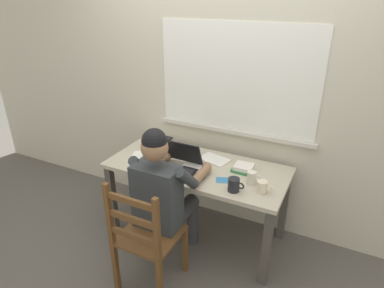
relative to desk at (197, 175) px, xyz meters
name	(u,v)px	position (x,y,z in m)	size (l,w,h in m)	color
ground_plane	(196,233)	(0.00, 0.00, -0.62)	(8.00, 8.00, 0.00)	#56514C
back_wall	(218,86)	(0.00, 0.42, 0.68)	(6.00, 0.08, 2.60)	beige
desk	(197,175)	(0.00, 0.00, 0.00)	(1.52, 0.68, 0.71)	#BCB29E
seated_person	(165,192)	(-0.07, -0.42, 0.05)	(0.50, 0.60, 1.23)	#33383D
wooden_chair	(146,238)	(-0.07, -0.70, -0.17)	(0.42, 0.42, 0.92)	brown
laptop	(178,164)	(-0.11, -0.12, 0.14)	(0.33, 0.32, 0.22)	black
computer_mouse	(201,176)	(0.12, -0.17, 0.11)	(0.06, 0.10, 0.03)	black
coffee_mug_white	(262,187)	(0.60, -0.16, 0.14)	(0.11, 0.08, 0.09)	beige
coffee_mug_dark	(234,185)	(0.41, -0.23, 0.14)	(0.12, 0.09, 0.10)	black
coffee_mug_spare	(252,178)	(0.50, -0.07, 0.14)	(0.11, 0.07, 0.10)	silver
book_stack_main	(243,168)	(0.38, 0.09, 0.12)	(0.17, 0.15, 0.06)	#38844C
paper_pile_near_laptop	(193,167)	(-0.01, -0.05, 0.10)	(0.19, 0.16, 0.01)	white
paper_pile_back_corner	(145,156)	(-0.48, -0.06, 0.10)	(0.24, 0.17, 0.02)	white
paper_pile_side	(214,160)	(0.09, 0.16, 0.10)	(0.25, 0.17, 0.01)	white
landscape_photo_print	(224,180)	(0.29, -0.12, 0.09)	(0.13, 0.09, 0.00)	teal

